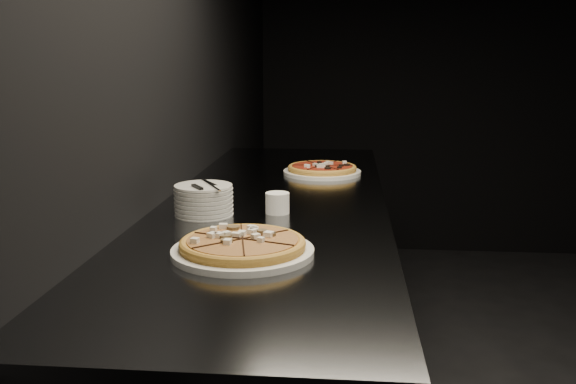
# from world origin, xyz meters

# --- Properties ---
(wall_left) EXTENTS (0.02, 5.00, 2.80)m
(wall_left) POSITION_xyz_m (-2.50, 0.00, 1.40)
(wall_left) COLOR black
(wall_left) RESTS_ON floor
(counter) EXTENTS (0.74, 2.44, 0.92)m
(counter) POSITION_xyz_m (-2.13, 0.00, 0.46)
(counter) COLOR #55575C
(counter) RESTS_ON floor
(pizza_mushroom) EXTENTS (0.39, 0.39, 0.04)m
(pizza_mushroom) POSITION_xyz_m (-2.14, -0.62, 0.94)
(pizza_mushroom) COLOR white
(pizza_mushroom) RESTS_ON counter
(pizza_tomato) EXTENTS (0.32, 0.32, 0.04)m
(pizza_tomato) POSITION_xyz_m (-1.99, 0.49, 0.94)
(pizza_tomato) COLOR white
(pizza_tomato) RESTS_ON counter
(plate_stack) EXTENTS (0.18, 0.18, 0.09)m
(plate_stack) POSITION_xyz_m (-2.32, -0.23, 0.97)
(plate_stack) COLOR white
(plate_stack) RESTS_ON counter
(cutlery) EXTENTS (0.09, 0.18, 0.01)m
(cutlery) POSITION_xyz_m (-2.32, -0.24, 1.01)
(cutlery) COLOR silver
(cutlery) RESTS_ON plate_stack
(ramekin) EXTENTS (0.07, 0.07, 0.06)m
(ramekin) POSITION_xyz_m (-2.10, -0.19, 0.95)
(ramekin) COLOR white
(ramekin) RESTS_ON counter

